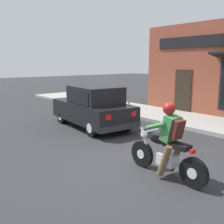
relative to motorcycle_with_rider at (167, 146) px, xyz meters
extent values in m
plane|color=#2B2B2D|center=(0.15, 0.85, -0.68)|extent=(80.00, 80.00, 0.00)
cube|color=#9E9B93|center=(5.03, 3.85, -0.61)|extent=(2.60, 22.00, 0.14)
cube|color=#2D2319|center=(6.31, 3.98, 0.37)|extent=(0.04, 0.90, 2.10)
cylinder|color=black|center=(0.02, 0.72, -0.37)|extent=(0.12, 0.62, 0.62)
cylinder|color=silver|center=(0.02, 0.72, -0.37)|extent=(0.13, 0.22, 0.22)
cylinder|color=black|center=(-0.02, -0.68, -0.37)|extent=(0.12, 0.62, 0.62)
cylinder|color=silver|center=(-0.02, -0.68, -0.37)|extent=(0.13, 0.22, 0.22)
cube|color=silver|center=(0.00, -0.03, -0.29)|extent=(0.29, 0.41, 0.24)
ellipsoid|color=black|center=(0.00, 0.22, 0.12)|extent=(0.32, 0.53, 0.24)
cube|color=black|center=(-0.01, -0.26, 0.08)|extent=(0.28, 0.57, 0.10)
cylinder|color=silver|center=(0.02, 0.62, -0.05)|extent=(0.08, 0.33, 0.68)
cylinder|color=silver|center=(0.01, 0.50, 0.23)|extent=(0.56, 0.06, 0.04)
sphere|color=silver|center=(0.02, 0.67, 0.11)|extent=(0.16, 0.16, 0.16)
cylinder|color=silver|center=(0.15, -0.43, -0.39)|extent=(0.10, 0.55, 0.08)
cube|color=red|center=(-0.02, -0.63, 0.05)|extent=(0.12, 0.06, 0.08)
cylinder|color=brown|center=(-0.18, -0.09, -0.25)|extent=(0.15, 0.35, 0.71)
cylinder|color=brown|center=(0.18, -0.10, -0.25)|extent=(0.15, 0.35, 0.71)
cube|color=#387F42|center=(0.00, -0.08, 0.40)|extent=(0.35, 0.34, 0.57)
cylinder|color=#387F42|center=(-0.20, 0.17, 0.44)|extent=(0.11, 0.52, 0.26)
cylinder|color=#387F42|center=(0.20, 0.16, 0.44)|extent=(0.11, 0.52, 0.26)
sphere|color=#A51919|center=(0.00, -0.02, 0.81)|extent=(0.26, 0.26, 0.26)
cube|color=#4C1E19|center=(-0.01, -0.24, 0.42)|extent=(0.29, 0.25, 0.42)
cylinder|color=black|center=(0.86, 5.94, -0.38)|extent=(0.24, 0.62, 0.60)
cylinder|color=silver|center=(0.86, 5.94, -0.38)|extent=(0.23, 0.35, 0.33)
cylinder|color=black|center=(2.29, 5.79, -0.38)|extent=(0.24, 0.62, 0.60)
cylinder|color=silver|center=(2.29, 5.79, -0.38)|extent=(0.23, 0.35, 0.33)
cylinder|color=black|center=(0.61, 3.55, -0.38)|extent=(0.24, 0.62, 0.60)
cylinder|color=silver|center=(0.61, 3.55, -0.38)|extent=(0.23, 0.35, 0.33)
cylinder|color=black|center=(2.05, 3.40, -0.38)|extent=(0.24, 0.62, 0.60)
cylinder|color=silver|center=(2.05, 3.40, -0.38)|extent=(0.23, 0.35, 0.33)
cube|color=black|center=(1.45, 4.67, -0.08)|extent=(2.01, 3.85, 0.70)
cube|color=black|center=(1.43, 4.42, 0.56)|extent=(1.63, 2.04, 0.66)
cube|color=black|center=(1.52, 5.28, 0.51)|extent=(1.35, 0.48, 0.51)
cube|color=black|center=(0.71, 4.49, 0.54)|extent=(0.19, 1.51, 0.46)
cube|color=black|center=(2.15, 4.34, 0.54)|extent=(0.19, 1.51, 0.46)
cube|color=silver|center=(1.14, 6.57, 0.04)|extent=(0.24, 0.06, 0.14)
cube|color=red|center=(0.76, 2.87, 0.06)|extent=(0.20, 0.06, 0.16)
cube|color=silver|center=(2.15, 6.47, 0.04)|extent=(0.24, 0.06, 0.14)
cube|color=red|center=(1.77, 2.77, 0.06)|extent=(0.20, 0.06, 0.16)
cube|color=#28282B|center=(1.64, 6.49, -0.33)|extent=(1.61, 0.29, 0.20)
cube|color=#28282B|center=(1.26, 2.85, -0.33)|extent=(1.61, 0.29, 0.20)
cube|color=black|center=(4.16, 5.46, -0.52)|extent=(0.36, 0.36, 0.04)
cone|color=orange|center=(4.16, 5.46, -0.22)|extent=(0.28, 0.28, 0.56)
cylinder|color=white|center=(4.16, 5.46, -0.20)|extent=(0.20, 0.20, 0.08)
camera|label=1|loc=(-4.33, -3.29, 1.74)|focal=42.00mm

